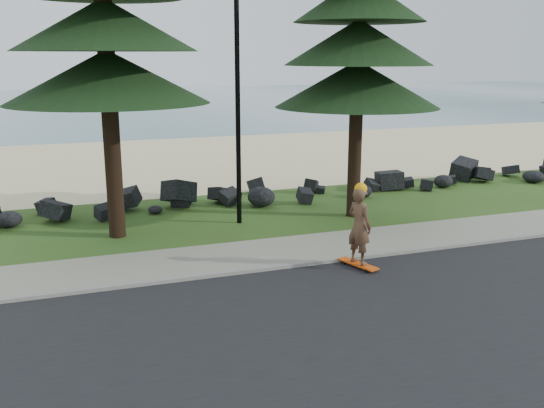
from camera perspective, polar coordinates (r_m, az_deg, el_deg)
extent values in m
plane|color=#2F4515|center=(14.87, 0.44, -4.89)|extent=(160.00, 160.00, 0.00)
cube|color=black|center=(11.06, 8.62, -11.88)|extent=(160.00, 7.00, 0.02)
cube|color=gray|center=(14.06, 1.70, -5.81)|extent=(160.00, 0.20, 0.10)
cube|color=gray|center=(15.04, 0.18, -4.52)|extent=(160.00, 2.00, 0.08)
cube|color=beige|center=(28.55, -9.60, 4.04)|extent=(160.00, 15.00, 0.01)
cube|color=#3E6A76|center=(64.59, -15.45, 9.14)|extent=(160.00, 58.00, 0.01)
cylinder|color=black|center=(18.10, 8.24, 17.59)|extent=(0.40, 0.40, 12.00)
cylinder|color=black|center=(17.14, -3.27, 11.23)|extent=(0.14, 0.14, 8.00)
cube|color=#DB4A0C|center=(14.14, 8.10, -5.60)|extent=(0.60, 1.10, 0.04)
imported|color=brown|center=(13.87, 8.23, -2.05)|extent=(0.62, 0.76, 1.79)
sphere|color=orange|center=(13.66, 8.35, 1.42)|extent=(0.29, 0.29, 0.29)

